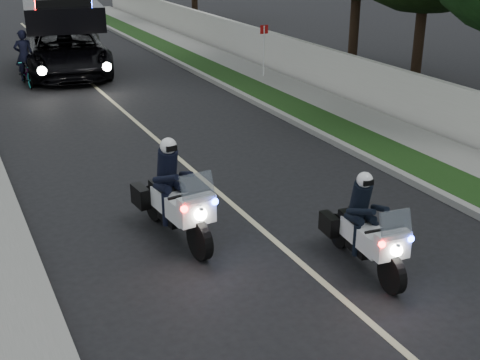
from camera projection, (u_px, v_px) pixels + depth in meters
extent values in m
plane|color=black|center=(409.00, 356.00, 8.36)|extent=(120.00, 120.00, 0.00)
cube|color=gray|center=(292.00, 120.00, 18.33)|extent=(0.20, 60.00, 0.15)
cube|color=#193814|center=(313.00, 117.00, 18.62)|extent=(1.20, 60.00, 0.16)
cube|color=gray|center=(349.00, 112.00, 19.15)|extent=(1.40, 60.00, 0.16)
cube|color=beige|center=(377.00, 87.00, 19.31)|extent=(0.22, 60.00, 1.50)
cube|color=#BFB78C|center=(160.00, 142.00, 16.69)|extent=(0.12, 50.00, 0.01)
imported|color=black|center=(69.00, 73.00, 24.67)|extent=(3.84, 6.84, 3.16)
imported|color=black|center=(28.00, 86.00, 22.68)|extent=(0.74, 1.88, 0.97)
imported|color=black|center=(28.00, 86.00, 22.68)|extent=(0.68, 0.47, 1.80)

